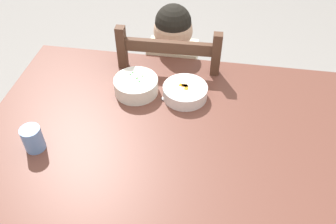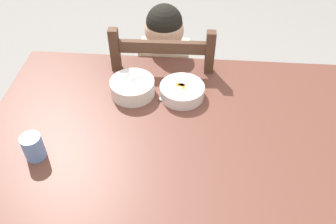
# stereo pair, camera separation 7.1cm
# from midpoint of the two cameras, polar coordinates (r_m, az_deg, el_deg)

# --- Properties ---
(dining_table) EXTENTS (1.38, 0.91, 0.76)m
(dining_table) POSITION_cam_midpoint_polar(r_m,az_deg,el_deg) (1.29, 3.48, -7.15)
(dining_table) COLOR brown
(dining_table) RESTS_ON ground
(dining_chair) EXTENTS (0.43, 0.43, 0.95)m
(dining_chair) POSITION_cam_midpoint_polar(r_m,az_deg,el_deg) (1.78, 1.78, 1.74)
(dining_chair) COLOR #503323
(dining_chair) RESTS_ON ground
(child_figure) EXTENTS (0.32, 0.31, 0.97)m
(child_figure) POSITION_cam_midpoint_polar(r_m,az_deg,el_deg) (1.66, 1.84, 6.19)
(child_figure) COLOR beige
(child_figure) RESTS_ON ground
(bowl_of_peas) EXTENTS (0.17, 0.17, 0.06)m
(bowl_of_peas) POSITION_cam_midpoint_polar(r_m,az_deg,el_deg) (1.36, -3.66, 4.28)
(bowl_of_peas) COLOR white
(bowl_of_peas) RESTS_ON dining_table
(bowl_of_carrots) EXTENTS (0.17, 0.17, 0.05)m
(bowl_of_carrots) POSITION_cam_midpoint_polar(r_m,az_deg,el_deg) (1.34, 4.29, 3.26)
(bowl_of_carrots) COLOR white
(bowl_of_carrots) RESTS_ON dining_table
(spoon) EXTENTS (0.14, 0.03, 0.01)m
(spoon) POSITION_cam_midpoint_polar(r_m,az_deg,el_deg) (1.33, 2.24, 1.99)
(spoon) COLOR silver
(spoon) RESTS_ON dining_table
(drinking_cup) EXTENTS (0.07, 0.07, 0.09)m
(drinking_cup) POSITION_cam_midpoint_polar(r_m,az_deg,el_deg) (1.21, -19.35, -4.13)
(drinking_cup) COLOR #6D99D8
(drinking_cup) RESTS_ON dining_table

